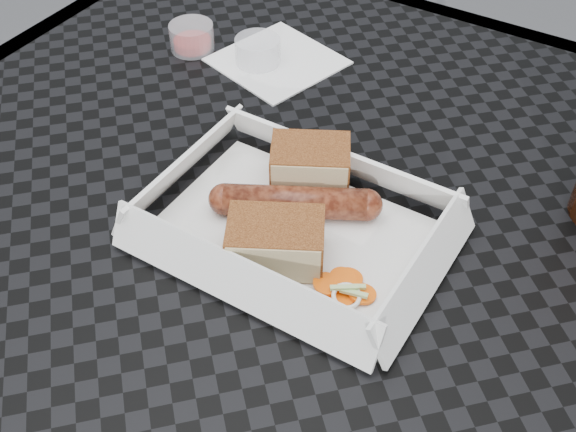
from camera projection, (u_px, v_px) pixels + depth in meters
The scene contains 9 objects.
patio_table at pixel (274, 248), 0.71m from camera, with size 0.80×0.80×0.74m.
food_tray at pixel (294, 232), 0.61m from camera, with size 0.22×0.15×0.00m, color white.
bratwurst at pixel (295, 202), 0.62m from camera, with size 0.14×0.09×0.03m.
bread_near at pixel (310, 166), 0.64m from camera, with size 0.07×0.05×0.04m, color brown.
bread_far at pixel (276, 242), 0.57m from camera, with size 0.08×0.05×0.04m, color brown.
veg_garnish at pixel (343, 291), 0.56m from camera, with size 0.03×0.03×0.00m.
napkin at pixel (277, 61), 0.80m from camera, with size 0.12×0.12×0.00m, color white.
condiment_cup_sauce at pixel (192, 37), 0.81m from camera, with size 0.05×0.05×0.03m, color #960E0A.
condiment_cup_empty at pixel (258, 51), 0.79m from camera, with size 0.05×0.05×0.03m, color silver.
Camera 1 is at (0.26, -0.40, 1.19)m, focal length 45.00 mm.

